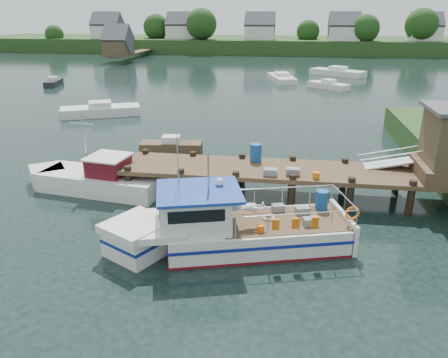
# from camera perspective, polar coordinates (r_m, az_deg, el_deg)

# --- Properties ---
(ground_plane) EXTENTS (160.00, 160.00, 0.00)m
(ground_plane) POSITION_cam_1_polar(r_m,az_deg,el_deg) (21.02, 3.30, -2.01)
(ground_plane) COLOR black
(far_shore) EXTENTS (140.00, 42.55, 9.22)m
(far_shore) POSITION_cam_1_polar(r_m,az_deg,el_deg) (101.86, 7.83, 17.30)
(far_shore) COLOR #26451C
(far_shore) RESTS_ON ground
(dock) EXTENTS (16.60, 3.00, 4.78)m
(dock) POSITION_cam_1_polar(r_m,az_deg,el_deg) (20.78, 21.63, 2.81)
(dock) COLOR #503A26
(dock) RESTS_ON ground
(lobster_boat) EXTENTS (9.19, 4.75, 4.45)m
(lobster_boat) POSITION_cam_1_polar(r_m,az_deg,el_deg) (16.02, 0.29, -6.46)
(lobster_boat) COLOR silver
(lobster_boat) RESTS_ON ground
(work_boat) EXTENTS (7.31, 3.11, 3.82)m
(work_boat) POSITION_cam_1_polar(r_m,az_deg,el_deg) (22.18, -16.44, 0.07)
(work_boat) COLOR silver
(work_boat) RESTS_ON ground
(moored_rowboat) EXTENTS (3.89, 1.69, 1.10)m
(moored_rowboat) POSITION_cam_1_polar(r_m,az_deg,el_deg) (27.26, -6.89, 4.20)
(moored_rowboat) COLOR #503A26
(moored_rowboat) RESTS_ON ground
(moored_far) EXTENTS (7.65, 6.20, 1.27)m
(moored_far) POSITION_cam_1_polar(r_m,az_deg,el_deg) (63.99, 14.62, 13.34)
(moored_far) COLOR silver
(moored_far) RESTS_ON ground
(moored_a) EXTENTS (6.79, 4.63, 1.19)m
(moored_a) POSITION_cam_1_polar(r_m,az_deg,el_deg) (38.80, -15.81, 8.63)
(moored_a) COLOR silver
(moored_a) RESTS_ON ground
(moored_b) EXTENTS (4.77, 4.40, 1.07)m
(moored_b) POSITION_cam_1_polar(r_m,az_deg,el_deg) (52.43, 13.48, 11.82)
(moored_b) COLOR silver
(moored_b) RESTS_ON ground
(moored_d) EXTENTS (3.97, 7.07, 1.14)m
(moored_d) POSITION_cam_1_polar(r_m,az_deg,el_deg) (57.17, 7.52, 12.94)
(moored_d) COLOR silver
(moored_d) RESTS_ON ground
(moored_e) EXTENTS (2.09, 4.02, 1.06)m
(moored_e) POSITION_cam_1_polar(r_m,az_deg,el_deg) (57.01, -21.38, 11.67)
(moored_e) COLOR black
(moored_e) RESTS_ON ground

